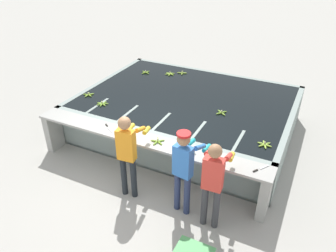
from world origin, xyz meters
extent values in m
plane|color=#A3A099|center=(0.00, 0.00, 0.00)|extent=(80.00, 80.00, 0.00)
cube|color=gray|center=(0.00, 2.31, 0.03)|extent=(4.91, 3.71, 0.06)
cube|color=gray|center=(0.00, 0.51, 0.46)|extent=(4.91, 0.12, 0.92)
cube|color=gray|center=(0.00, 4.10, 0.46)|extent=(4.91, 0.12, 0.92)
cube|color=gray|center=(-2.40, 2.31, 0.46)|extent=(0.12, 3.71, 0.92)
cube|color=gray|center=(2.40, 2.31, 0.46)|extent=(0.12, 3.71, 0.92)
cube|color=black|center=(0.00, 2.31, 0.49)|extent=(4.67, 3.47, 0.85)
cube|color=gray|center=(-1.64, 0.97, 0.46)|extent=(0.06, 0.80, 0.92)
cube|color=gray|center=(-0.82, 0.97, 0.46)|extent=(0.06, 0.80, 0.92)
cube|color=gray|center=(0.00, 0.97, 0.46)|extent=(0.06, 0.80, 0.92)
cube|color=gray|center=(0.82, 0.97, 0.46)|extent=(0.06, 0.80, 0.92)
cube|color=gray|center=(1.64, 0.97, 0.46)|extent=(0.06, 0.80, 0.92)
cube|color=#9E9E99|center=(0.00, 0.23, 0.89)|extent=(4.91, 0.45, 0.05)
cube|color=#9E9E99|center=(-2.36, 0.23, 0.43)|extent=(0.16, 0.41, 0.87)
cube|color=#9E9E99|center=(2.36, 0.23, 0.43)|extent=(0.16, 0.41, 0.87)
cylinder|color=#1E2328|center=(-0.10, -0.37, 0.42)|extent=(0.11, 0.11, 0.83)
cylinder|color=#1E2328|center=(0.10, -0.35, 0.42)|extent=(0.11, 0.11, 0.83)
cube|color=orange|center=(0.00, -0.36, 1.13)|extent=(0.33, 0.20, 0.59)
sphere|color=#9E704C|center=(0.00, -0.36, 1.56)|extent=(0.23, 0.23, 0.23)
cylinder|color=orange|center=(-0.18, -0.13, 1.34)|extent=(0.11, 0.32, 0.18)
cylinder|color=gold|center=(-0.20, 0.12, 1.17)|extent=(0.10, 0.21, 0.08)
cylinder|color=orange|center=(0.14, -0.10, 1.34)|extent=(0.11, 0.32, 0.18)
cylinder|color=gold|center=(0.12, 0.15, 1.17)|extent=(0.10, 0.21, 0.08)
cylinder|color=navy|center=(0.95, -0.29, 0.40)|extent=(0.11, 0.11, 0.80)
cylinder|color=navy|center=(1.15, -0.32, 0.40)|extent=(0.11, 0.11, 0.80)
cube|color=blue|center=(1.05, -0.30, 1.09)|extent=(0.34, 0.22, 0.57)
sphere|color=#9E704C|center=(1.05, -0.30, 1.51)|extent=(0.22, 0.22, 0.22)
cylinder|color=red|center=(1.05, -0.30, 1.61)|extent=(0.23, 0.23, 0.04)
cylinder|color=blue|center=(0.93, -0.03, 1.29)|extent=(0.13, 0.32, 0.18)
cylinder|color=#1EA3AD|center=(0.97, 0.21, 1.12)|extent=(0.11, 0.21, 0.08)
cylinder|color=blue|center=(1.25, -0.08, 1.29)|extent=(0.13, 0.32, 0.18)
cylinder|color=#1EA3AD|center=(1.29, 0.17, 1.12)|extent=(0.11, 0.21, 0.08)
cylinder|color=#38383D|center=(1.50, -0.41, 0.40)|extent=(0.11, 0.11, 0.81)
cylinder|color=#38383D|center=(1.70, -0.39, 0.40)|extent=(0.11, 0.11, 0.81)
cube|color=#DB3D33|center=(1.60, -0.40, 1.09)|extent=(0.33, 0.19, 0.57)
sphere|color=#9E704C|center=(1.60, -0.40, 1.52)|extent=(0.22, 0.22, 0.22)
cylinder|color=#DB3D33|center=(1.43, -0.16, 1.29)|extent=(0.10, 0.31, 0.18)
cylinder|color=gold|center=(1.42, 0.09, 1.13)|extent=(0.09, 0.20, 0.08)
cylinder|color=#DB3D33|center=(1.75, -0.14, 1.29)|extent=(0.10, 0.31, 0.18)
cylinder|color=gold|center=(1.73, 0.11, 1.13)|extent=(0.09, 0.20, 0.08)
ellipsoid|color=#8CB738|center=(-1.01, 3.44, 0.93)|extent=(0.07, 0.17, 0.04)
ellipsoid|color=#8CB738|center=(-1.05, 3.41, 0.93)|extent=(0.17, 0.09, 0.04)
ellipsoid|color=#8CB738|center=(-1.04, 3.35, 0.93)|extent=(0.15, 0.14, 0.04)
ellipsoid|color=#8CB738|center=(-0.98, 3.34, 0.93)|extent=(0.07, 0.17, 0.04)
ellipsoid|color=#8CB738|center=(-0.94, 3.37, 0.93)|extent=(0.17, 0.09, 0.04)
ellipsoid|color=#8CB738|center=(-0.95, 3.43, 0.93)|extent=(0.15, 0.14, 0.04)
cylinder|color=tan|center=(-1.00, 3.39, 0.97)|extent=(0.03, 0.03, 0.04)
ellipsoid|color=#7FAD33|center=(-2.21, 1.29, 0.93)|extent=(0.17, 0.08, 0.04)
ellipsoid|color=#7FAD33|center=(-2.16, 1.25, 0.93)|extent=(0.04, 0.17, 0.04)
ellipsoid|color=#7FAD33|center=(-2.10, 1.29, 0.93)|extent=(0.17, 0.09, 0.04)
ellipsoid|color=#7FAD33|center=(-2.12, 1.35, 0.93)|extent=(0.13, 0.16, 0.04)
ellipsoid|color=#7FAD33|center=(-2.19, 1.35, 0.93)|extent=(0.12, 0.16, 0.04)
cylinder|color=tan|center=(-2.16, 1.31, 0.97)|extent=(0.03, 0.03, 0.04)
ellipsoid|color=#75A333|center=(0.96, 1.88, 0.93)|extent=(0.16, 0.13, 0.04)
ellipsoid|color=#75A333|center=(0.97, 1.81, 0.93)|extent=(0.13, 0.16, 0.04)
ellipsoid|color=#75A333|center=(1.05, 1.82, 0.93)|extent=(0.16, 0.13, 0.04)
ellipsoid|color=#75A333|center=(1.04, 1.89, 0.93)|extent=(0.13, 0.16, 0.04)
cylinder|color=tan|center=(1.00, 1.85, 0.97)|extent=(0.03, 0.03, 0.04)
ellipsoid|color=#7FAD33|center=(-1.70, 3.21, 0.93)|extent=(0.17, 0.09, 0.04)
ellipsoid|color=#7FAD33|center=(-1.67, 3.14, 0.93)|extent=(0.09, 0.17, 0.04)
ellipsoid|color=#7FAD33|center=(-1.60, 3.17, 0.93)|extent=(0.17, 0.09, 0.04)
ellipsoid|color=#7FAD33|center=(-1.63, 3.24, 0.93)|extent=(0.09, 0.17, 0.04)
cylinder|color=tan|center=(-1.65, 3.19, 0.97)|extent=(0.03, 0.03, 0.04)
ellipsoid|color=#93BC3D|center=(-0.74, 3.66, 0.93)|extent=(0.09, 0.17, 0.04)
ellipsoid|color=#93BC3D|center=(-0.77, 3.59, 0.93)|extent=(0.17, 0.09, 0.04)
ellipsoid|color=#93BC3D|center=(-0.70, 3.55, 0.93)|extent=(0.09, 0.17, 0.04)
ellipsoid|color=#93BC3D|center=(-0.67, 3.62, 0.93)|extent=(0.17, 0.09, 0.04)
cylinder|color=tan|center=(-0.72, 3.61, 0.97)|extent=(0.03, 0.03, 0.04)
ellipsoid|color=#93BC3D|center=(2.13, 0.97, 0.93)|extent=(0.10, 0.17, 0.04)
ellipsoid|color=#93BC3D|center=(2.16, 1.01, 0.93)|extent=(0.17, 0.06, 0.04)
ellipsoid|color=#93BC3D|center=(2.14, 1.06, 0.93)|extent=(0.13, 0.16, 0.04)
ellipsoid|color=#93BC3D|center=(2.09, 1.07, 0.93)|extent=(0.10, 0.17, 0.04)
ellipsoid|color=#93BC3D|center=(2.05, 1.02, 0.93)|extent=(0.17, 0.06, 0.04)
ellipsoid|color=#93BC3D|center=(2.07, 0.97, 0.93)|extent=(0.13, 0.16, 0.04)
cylinder|color=tan|center=(2.11, 1.02, 0.97)|extent=(0.03, 0.03, 0.04)
ellipsoid|color=#75A333|center=(-1.63, 1.05, 0.93)|extent=(0.17, 0.05, 0.04)
ellipsoid|color=#75A333|center=(-1.60, 1.01, 0.93)|extent=(0.13, 0.16, 0.04)
ellipsoid|color=#75A333|center=(-1.56, 1.01, 0.93)|extent=(0.08, 0.17, 0.04)
ellipsoid|color=#75A333|center=(-1.52, 1.04, 0.93)|extent=(0.17, 0.10, 0.04)
ellipsoid|color=#75A333|center=(-1.52, 1.09, 0.93)|extent=(0.17, 0.11, 0.04)
ellipsoid|color=#75A333|center=(-1.56, 1.11, 0.93)|extent=(0.06, 0.17, 0.04)
ellipsoid|color=#75A333|center=(-1.61, 1.10, 0.93)|extent=(0.14, 0.15, 0.04)
cylinder|color=tan|center=(-1.57, 1.06, 0.97)|extent=(0.03, 0.03, 0.04)
ellipsoid|color=#75A333|center=(0.25, 0.22, 0.94)|extent=(0.17, 0.06, 0.04)
ellipsoid|color=#75A333|center=(0.29, 0.18, 0.94)|extent=(0.06, 0.17, 0.04)
ellipsoid|color=#75A333|center=(0.35, 0.21, 0.94)|extent=(0.17, 0.11, 0.04)
ellipsoid|color=#75A333|center=(0.34, 0.27, 0.94)|extent=(0.14, 0.15, 0.04)
ellipsoid|color=#75A333|center=(0.27, 0.28, 0.94)|extent=(0.11, 0.17, 0.04)
cylinder|color=tan|center=(0.30, 0.23, 0.97)|extent=(0.03, 0.03, 0.04)
cube|color=silver|center=(-0.76, 0.20, 0.93)|extent=(0.18, 0.14, 0.00)
cube|color=black|center=(-0.92, 0.32, 0.93)|extent=(0.10, 0.08, 0.02)
cube|color=silver|center=(2.25, 0.35, 0.93)|extent=(0.14, 0.19, 0.00)
cube|color=black|center=(2.14, 0.18, 0.93)|extent=(0.08, 0.10, 0.02)
cube|color=#4C9E56|center=(1.68, -1.27, 0.31)|extent=(0.55, 0.39, 0.02)
camera|label=1|loc=(2.74, -4.25, 4.28)|focal=35.00mm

